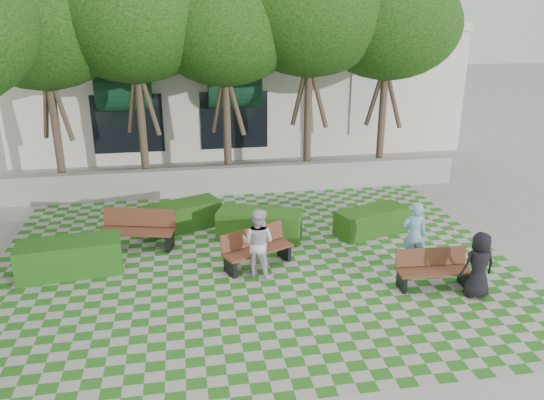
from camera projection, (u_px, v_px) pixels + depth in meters
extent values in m
plane|color=gray|center=(261.00, 285.00, 11.51)|extent=(90.00, 90.00, 0.00)
plane|color=#2B721E|center=(255.00, 264.00, 12.44)|extent=(12.00, 12.00, 0.00)
cube|color=#9E9B93|center=(232.00, 180.00, 17.11)|extent=(15.00, 0.36, 0.90)
cube|color=#56311D|center=(434.00, 271.00, 11.28)|extent=(1.58, 0.55, 0.05)
cube|color=#56311D|center=(431.00, 256.00, 11.41)|extent=(1.57, 0.18, 0.39)
cube|color=black|center=(402.00, 281.00, 11.27)|extent=(0.11, 0.44, 0.38)
cube|color=black|center=(464.00, 277.00, 11.43)|extent=(0.11, 0.44, 0.38)
cube|color=#5A2F1E|center=(258.00, 250.00, 12.21)|extent=(1.73, 1.16, 0.06)
cube|color=#5A2F1E|center=(252.00, 236.00, 12.31)|extent=(1.57, 0.80, 0.42)
cube|color=black|center=(230.00, 267.00, 11.89)|extent=(0.28, 0.46, 0.41)
cube|color=black|center=(284.00, 251.00, 12.67)|extent=(0.28, 0.46, 0.41)
cube|color=brown|center=(137.00, 231.00, 13.14)|extent=(1.91, 0.99, 0.06)
cube|color=brown|center=(139.00, 217.00, 13.29)|extent=(1.81, 0.57, 0.46)
cube|color=black|center=(106.00, 239.00, 13.27)|extent=(0.22, 0.52, 0.45)
cube|color=black|center=(170.00, 241.00, 13.16)|extent=(0.22, 0.52, 0.45)
cube|color=#1F4913|center=(371.00, 221.00, 14.09)|extent=(2.08, 1.35, 0.68)
cube|color=#214E14|center=(260.00, 224.00, 13.77)|extent=(2.30, 1.55, 0.75)
cube|color=#1E4813|center=(181.00, 216.00, 14.37)|extent=(2.23, 1.56, 0.72)
cube|color=#1C4E15|center=(70.00, 257.00, 11.91)|extent=(2.32, 1.14, 0.78)
imported|color=#75ADD6|center=(414.00, 235.00, 12.14)|extent=(0.63, 0.48, 1.55)
imported|color=black|center=(479.00, 265.00, 10.84)|extent=(0.70, 0.46, 1.42)
imported|color=silver|center=(258.00, 242.00, 11.70)|extent=(0.97, 0.91, 1.58)
cylinder|color=#47382B|center=(57.00, 135.00, 17.07)|extent=(0.26, 0.26, 3.64)
ellipsoid|color=#1E4C11|center=(42.00, 30.00, 15.97)|extent=(4.80, 4.80, 3.60)
cylinder|color=#47382B|center=(142.00, 130.00, 17.47)|extent=(0.26, 0.26, 3.81)
ellipsoid|color=#1E4C11|center=(133.00, 21.00, 16.32)|extent=(5.00, 5.00, 3.75)
cylinder|color=#47382B|center=(227.00, 130.00, 17.95)|extent=(0.26, 0.26, 3.58)
ellipsoid|color=#1E4C11|center=(224.00, 31.00, 16.87)|extent=(4.60, 4.60, 3.45)
cylinder|color=#47382B|center=(308.00, 122.00, 18.34)|extent=(0.26, 0.26, 3.92)
ellipsoid|color=#1E4C11|center=(310.00, 15.00, 17.15)|extent=(5.20, 5.20, 3.90)
cylinder|color=#47382B|center=(382.00, 123.00, 18.81)|extent=(0.26, 0.26, 3.70)
ellipsoid|color=#1E4C11|center=(389.00, 25.00, 17.69)|extent=(4.80, 4.80, 3.60)
cube|color=white|center=(236.00, 83.00, 23.99)|extent=(18.00, 8.00, 5.00)
cube|color=white|center=(245.00, 28.00, 19.44)|extent=(18.00, 0.30, 0.30)
cube|color=black|center=(371.00, 101.00, 21.16)|extent=(1.40, 0.10, 2.40)
cylinder|color=#103E24|center=(124.00, 86.00, 19.38)|extent=(3.00, 1.80, 1.80)
cube|color=black|center=(128.00, 124.00, 19.86)|extent=(2.60, 0.08, 2.20)
cylinder|color=#103E24|center=(233.00, 84.00, 20.02)|extent=(3.00, 1.80, 1.80)
cube|color=black|center=(234.00, 120.00, 20.49)|extent=(2.60, 0.08, 2.20)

